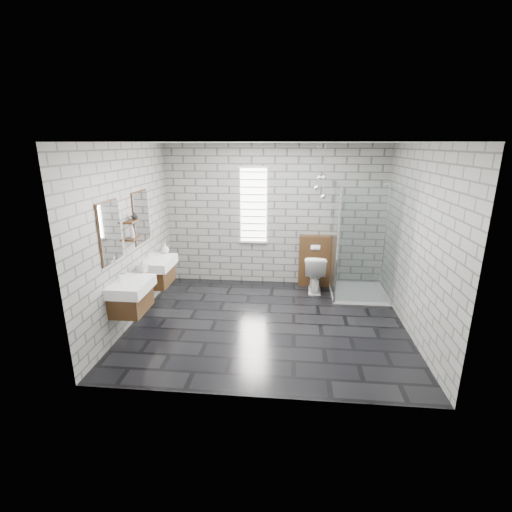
# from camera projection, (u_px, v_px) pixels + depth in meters

# --- Properties ---
(floor) EXTENTS (4.20, 3.60, 0.02)m
(floor) POSITION_uv_depth(u_px,v_px,m) (267.00, 323.00, 5.81)
(floor) COLOR black
(floor) RESTS_ON ground
(ceiling) EXTENTS (4.20, 3.60, 0.02)m
(ceiling) POSITION_uv_depth(u_px,v_px,m) (269.00, 142.00, 5.02)
(ceiling) COLOR white
(ceiling) RESTS_ON wall_back
(wall_back) EXTENTS (4.20, 0.02, 2.70)m
(wall_back) POSITION_uv_depth(u_px,v_px,m) (274.00, 216.00, 7.14)
(wall_back) COLOR gray
(wall_back) RESTS_ON floor
(wall_front) EXTENTS (4.20, 0.02, 2.70)m
(wall_front) POSITION_uv_depth(u_px,v_px,m) (256.00, 283.00, 3.69)
(wall_front) COLOR gray
(wall_front) RESTS_ON floor
(wall_left) EXTENTS (0.02, 3.60, 2.70)m
(wall_left) POSITION_uv_depth(u_px,v_px,m) (129.00, 236.00, 5.61)
(wall_left) COLOR gray
(wall_left) RESTS_ON floor
(wall_right) EXTENTS (0.02, 3.60, 2.70)m
(wall_right) POSITION_uv_depth(u_px,v_px,m) (417.00, 242.00, 5.22)
(wall_right) COLOR gray
(wall_right) RESTS_ON floor
(vanity_left) EXTENTS (0.47, 0.70, 1.57)m
(vanity_left) POSITION_uv_depth(u_px,v_px,m) (129.00, 288.00, 5.17)
(vanity_left) COLOR #492E16
(vanity_left) RESTS_ON wall_left
(vanity_right) EXTENTS (0.47, 0.70, 1.57)m
(vanity_right) POSITION_uv_depth(u_px,v_px,m) (156.00, 264.00, 6.19)
(vanity_right) COLOR #492E16
(vanity_right) RESTS_ON wall_left
(shelf_lower) EXTENTS (0.14, 0.30, 0.03)m
(shelf_lower) POSITION_uv_depth(u_px,v_px,m) (133.00, 238.00, 5.56)
(shelf_lower) COLOR #492E16
(shelf_lower) RESTS_ON wall_left
(shelf_upper) EXTENTS (0.14, 0.30, 0.03)m
(shelf_upper) POSITION_uv_depth(u_px,v_px,m) (132.00, 221.00, 5.49)
(shelf_upper) COLOR #492E16
(shelf_upper) RESTS_ON wall_left
(window) EXTENTS (0.56, 0.05, 1.48)m
(window) POSITION_uv_depth(u_px,v_px,m) (253.00, 205.00, 7.09)
(window) COLOR white
(window) RESTS_ON wall_back
(cistern_panel) EXTENTS (0.60, 0.20, 1.00)m
(cistern_panel) POSITION_uv_depth(u_px,v_px,m) (314.00, 261.00, 7.21)
(cistern_panel) COLOR #492E16
(cistern_panel) RESTS_ON floor
(flush_plate) EXTENTS (0.18, 0.01, 0.12)m
(flush_plate) POSITION_uv_depth(u_px,v_px,m) (315.00, 247.00, 7.02)
(flush_plate) COLOR silver
(flush_plate) RESTS_ON cistern_panel
(shower_enclosure) EXTENTS (1.00, 1.00, 2.03)m
(shower_enclosure) POSITION_uv_depth(u_px,v_px,m) (355.00, 270.00, 6.65)
(shower_enclosure) COLOR white
(shower_enclosure) RESTS_ON floor
(pendant_cluster) EXTENTS (0.22, 0.25, 0.94)m
(pendant_cluster) POSITION_uv_depth(u_px,v_px,m) (320.00, 185.00, 6.46)
(pendant_cluster) COLOR silver
(pendant_cluster) RESTS_ON ceiling
(toilet) EXTENTS (0.42, 0.71, 0.71)m
(toilet) POSITION_uv_depth(u_px,v_px,m) (315.00, 272.00, 6.99)
(toilet) COLOR white
(toilet) RESTS_ON floor
(soap_bottle_a) EXTENTS (0.13, 0.13, 0.22)m
(soap_bottle_a) POSITION_uv_depth(u_px,v_px,m) (143.00, 265.00, 5.50)
(soap_bottle_a) COLOR #B2B2B2
(soap_bottle_a) RESTS_ON vanity_left
(soap_bottle_b) EXTENTS (0.14, 0.14, 0.17)m
(soap_bottle_b) POSITION_uv_depth(u_px,v_px,m) (165.00, 249.00, 6.44)
(soap_bottle_b) COLOR #B2B2B2
(soap_bottle_b) RESTS_ON vanity_right
(soap_bottle_c) EXTENTS (0.09, 0.09, 0.20)m
(soap_bottle_c) POSITION_uv_depth(u_px,v_px,m) (132.00, 232.00, 5.49)
(soap_bottle_c) COLOR #B2B2B2
(soap_bottle_c) RESTS_ON shelf_lower
(vase) EXTENTS (0.11, 0.11, 0.10)m
(vase) POSITION_uv_depth(u_px,v_px,m) (134.00, 216.00, 5.56)
(vase) COLOR #B2B2B2
(vase) RESTS_ON shelf_upper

